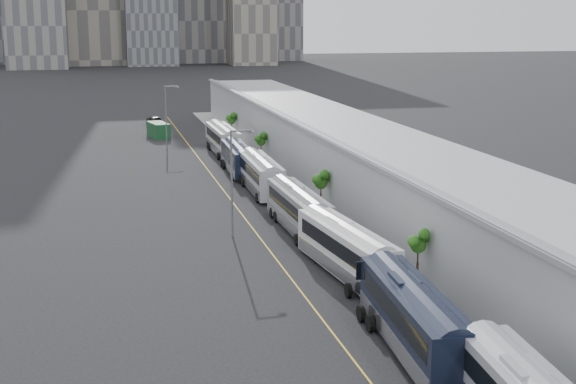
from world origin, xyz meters
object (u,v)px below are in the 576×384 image
object	(u,v)px
bus_2	(346,253)
street_lamp_near	(234,176)
bus_4	(261,177)
shipping_container	(158,130)
bus_3	(298,213)
bus_6	(223,142)
street_lamp_far	(167,112)
suv	(156,122)
bus_1	(414,324)
bus_5	(238,161)

from	to	relation	value
bus_2	street_lamp_near	distance (m)	14.45
bus_4	shipping_container	bearing A→B (deg)	100.53
bus_3	bus_6	size ratio (longest dim) A/B	0.96
bus_2	street_lamp_far	xyz separation A→B (m)	(-7.45, 62.70, 3.62)
street_lamp_far	shipping_container	size ratio (longest dim) A/B	1.59
shipping_container	suv	xyz separation A→B (m)	(0.68, 13.94, -0.40)
bus_4	street_lamp_far	world-z (taller)	street_lamp_far
bus_4	street_lamp_near	size ratio (longest dim) A/B	1.44
bus_1	bus_3	distance (m)	27.64
street_lamp_far	suv	xyz separation A→B (m)	(0.16, 25.09, -4.46)
bus_2	shipping_container	size ratio (longest dim) A/B	2.35
bus_1	bus_3	size ratio (longest dim) A/B	1.05
street_lamp_far	shipping_container	world-z (taller)	street_lamp_far
street_lamp_far	bus_6	bearing A→B (deg)	-43.48
bus_6	bus_4	bearing A→B (deg)	-90.70
bus_1	shipping_container	xyz separation A→B (m)	(-7.44, 88.31, -0.50)
bus_4	bus_5	xyz separation A→B (m)	(-0.52, 11.48, -0.12)
bus_6	street_lamp_far	world-z (taller)	street_lamp_far
shipping_container	suv	world-z (taller)	shipping_container
bus_5	street_lamp_far	size ratio (longest dim) A/B	1.37
bus_2	bus_3	xyz separation A→B (m)	(-0.29, 13.19, -0.01)
bus_2	bus_6	bearing A→B (deg)	84.62
bus_1	street_lamp_near	distance (m)	27.78
bus_3	street_lamp_far	world-z (taller)	street_lamp_far
bus_3	suv	distance (m)	74.94
bus_4	suv	bearing A→B (deg)	97.54
bus_2	suv	world-z (taller)	bus_2
street_lamp_near	street_lamp_far	distance (m)	50.23
bus_5	street_lamp_near	xyz separation A→B (m)	(-5.38, -28.75, 3.85)
street_lamp_far	shipping_container	distance (m)	11.88
bus_5	street_lamp_far	bearing A→B (deg)	108.61
street_lamp_near	shipping_container	bearing A→B (deg)	91.62
bus_4	street_lamp_far	size ratio (longest dim) A/B	1.48
bus_2	shipping_container	bearing A→B (deg)	90.38
bus_1	bus_2	xyz separation A→B (m)	(0.54, 14.45, -0.05)
bus_4	suv	world-z (taller)	bus_4
bus_5	suv	xyz separation A→B (m)	(-6.43, 46.57, -0.74)
suv	street_lamp_far	bearing A→B (deg)	-97.54
bus_3	street_lamp_far	size ratio (longest dim) A/B	1.46
bus_1	bus_5	world-z (taller)	bus_1
bus_1	bus_3	bearing A→B (deg)	93.82
bus_2	street_lamp_near	world-z (taller)	street_lamp_near
bus_2	bus_4	distance (m)	29.75
bus_4	shipping_container	distance (m)	44.77
bus_5	bus_4	bearing A→B (deg)	-85.87
bus_4	bus_6	bearing A→B (deg)	90.80
street_lamp_near	shipping_container	distance (m)	61.54
bus_1	bus_6	distance (m)	70.45
bus_1	bus_4	xyz separation A→B (m)	(0.19, 44.20, -0.04)
bus_5	shipping_container	size ratio (longest dim) A/B	2.18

